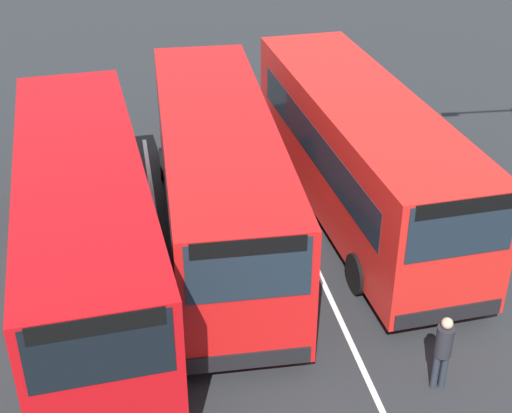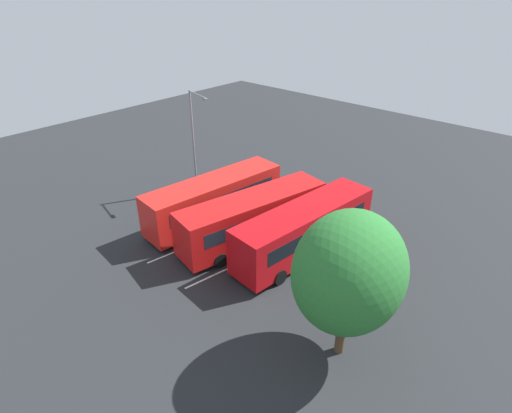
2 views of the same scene
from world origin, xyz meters
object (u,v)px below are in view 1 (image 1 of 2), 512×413
bus_center_left (218,174)px  bus_center_right (360,151)px  pedestrian (443,348)px  bus_far_left (85,222)px

bus_center_left → bus_center_right: 3.76m
pedestrian → bus_center_left: bearing=31.2°
bus_center_left → pedestrian: bus_center_left is taller
bus_center_right → pedestrian: bearing=-7.2°
bus_center_left → bus_center_right: same height
bus_far_left → bus_center_left: size_ratio=0.99×
bus_far_left → bus_center_right: size_ratio=1.00×
bus_far_left → pedestrian: bus_far_left is taller
bus_center_left → bus_center_right: bearing=101.1°
bus_far_left → bus_center_right: same height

